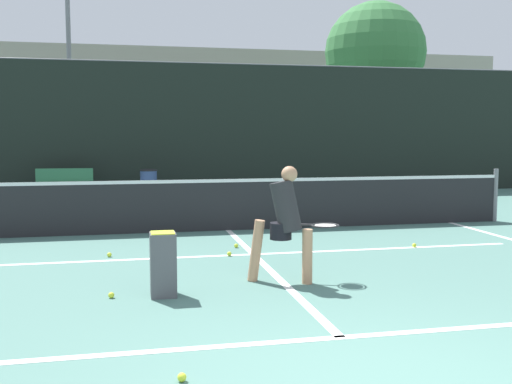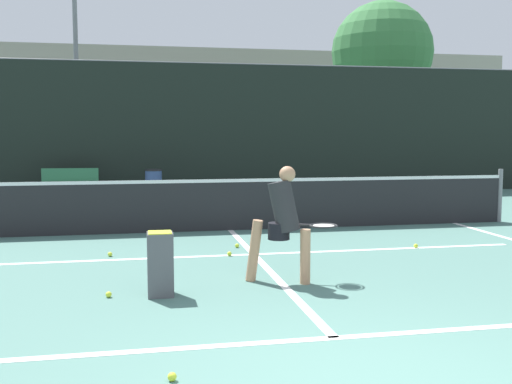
{
  "view_description": "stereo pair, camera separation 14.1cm",
  "coord_description": "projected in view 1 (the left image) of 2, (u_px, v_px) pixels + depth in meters",
  "views": [
    {
      "loc": [
        -1.79,
        -3.58,
        1.78
      ],
      "look_at": [
        -0.01,
        4.71,
        0.95
      ],
      "focal_mm": 42.0,
      "sensor_mm": 36.0,
      "label": 1
    },
    {
      "loc": [
        -1.65,
        -3.6,
        1.78
      ],
      "look_at": [
        -0.01,
        4.71,
        0.95
      ],
      "focal_mm": 42.0,
      "sensor_mm": 36.0,
      "label": 2
    }
  ],
  "objects": [
    {
      "name": "tennis_ball_scattered_3",
      "position": [
        182.0,
        377.0,
        4.3
      ],
      "size": [
        0.07,
        0.07,
        0.07
      ],
      "primitive_type": "sphere",
      "color": "#D1E033",
      "rests_on": "ground"
    },
    {
      "name": "floodlight_mast",
      "position": [
        68.0,
        8.0,
        20.57
      ],
      "size": [
        1.1,
        0.24,
        9.77
      ],
      "color": "slate",
      "rests_on": "ground"
    },
    {
      "name": "tennis_ball_scattered_2",
      "position": [
        236.0,
        246.0,
        9.35
      ],
      "size": [
        0.07,
        0.07,
        0.07
      ],
      "primitive_type": "sphere",
      "color": "#D1E033",
      "rests_on": "ground"
    },
    {
      "name": "tennis_ball_scattered_1",
      "position": [
        229.0,
        254.0,
        8.72
      ],
      "size": [
        0.07,
        0.07,
        0.07
      ],
      "primitive_type": "sphere",
      "color": "#D1E033",
      "rests_on": "ground"
    },
    {
      "name": "tree_west",
      "position": [
        375.0,
        53.0,
        23.46
      ],
      "size": [
        3.93,
        3.93,
        6.91
      ],
      "color": "brown",
      "rests_on": "ground"
    },
    {
      "name": "ball_hopper",
      "position": [
        163.0,
        263.0,
        6.54
      ],
      "size": [
        0.28,
        0.28,
        0.71
      ],
      "color": "#4C4C51",
      "rests_on": "ground"
    },
    {
      "name": "tennis_ball_scattered_4",
      "position": [
        109.0,
        255.0,
        8.65
      ],
      "size": [
        0.07,
        0.07,
        0.07
      ],
      "primitive_type": "sphere",
      "color": "#D1E033",
      "rests_on": "ground"
    },
    {
      "name": "court_service_line",
      "position": [
        253.0,
        254.0,
        8.83
      ],
      "size": [
        8.25,
        0.1,
        0.01
      ],
      "primitive_type": "cube",
      "color": "white",
      "rests_on": "ground"
    },
    {
      "name": "tennis_ball_scattered_5",
      "position": [
        111.0,
        295.0,
        6.48
      ],
      "size": [
        0.07,
        0.07,
        0.07
      ],
      "primitive_type": "sphere",
      "color": "#D1E033",
      "rests_on": "ground"
    },
    {
      "name": "trash_bin",
      "position": [
        149.0,
        185.0,
        15.97
      ],
      "size": [
        0.46,
        0.46,
        0.83
      ],
      "color": "#384C7F",
      "rests_on": "ground"
    },
    {
      "name": "player_practicing",
      "position": [
        285.0,
        220.0,
        7.11
      ],
      "size": [
        1.18,
        0.45,
        1.4
      ],
      "rotation": [
        0.0,
        0.0,
        -0.41
      ],
      "color": "tan",
      "rests_on": "ground"
    },
    {
      "name": "court_baseline_near",
      "position": [
        340.0,
        337.0,
        5.23
      ],
      "size": [
        11.0,
        0.1,
        0.01
      ],
      "primitive_type": "cube",
      "color": "white",
      "rests_on": "ground"
    },
    {
      "name": "tennis_ball_scattered_6",
      "position": [
        414.0,
        245.0,
        9.38
      ],
      "size": [
        0.07,
        0.07,
        0.07
      ],
      "primitive_type": "sphere",
      "color": "#D1E033",
      "rests_on": "ground"
    },
    {
      "name": "courtside_bench",
      "position": [
        64.0,
        184.0,
        15.76
      ],
      "size": [
        1.5,
        0.49,
        0.86
      ],
      "rotation": [
        0.0,
        0.0,
        -0.07
      ],
      "color": "#33724C",
      "rests_on": "ground"
    },
    {
      "name": "net",
      "position": [
        228.0,
        203.0,
        10.99
      ],
      "size": [
        11.09,
        0.09,
        1.07
      ],
      "color": "slate",
      "rests_on": "ground"
    },
    {
      "name": "parked_car",
      "position": [
        156.0,
        168.0,
        20.1
      ],
      "size": [
        1.63,
        4.56,
        1.46
      ],
      "color": "silver",
      "rests_on": "ground"
    },
    {
      "name": "building_far",
      "position": [
        162.0,
        109.0,
        30.56
      ],
      "size": [
        36.0,
        2.4,
        6.02
      ],
      "primitive_type": "cube",
      "color": "gray",
      "rests_on": "ground"
    },
    {
      "name": "fence_back",
      "position": [
        191.0,
        130.0,
        17.14
      ],
      "size": [
        24.0,
        0.06,
        3.8
      ],
      "color": "black",
      "rests_on": "ground"
    },
    {
      "name": "court_center_mark",
      "position": [
        264.0,
        265.0,
        8.14
      ],
      "size": [
        0.1,
        5.97,
        0.01
      ],
      "primitive_type": "cube",
      "color": "white",
      "rests_on": "ground"
    }
  ]
}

